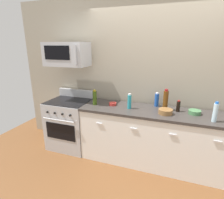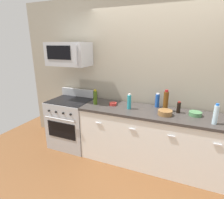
# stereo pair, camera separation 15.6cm
# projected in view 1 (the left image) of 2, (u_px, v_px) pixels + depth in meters

# --- Properties ---
(ground_plane) EXTENTS (6.58, 6.58, 0.00)m
(ground_plane) POSITION_uv_depth(u_px,v_px,m) (152.00, 161.00, 3.06)
(ground_plane) COLOR brown
(back_wall) EXTENTS (5.48, 0.10, 2.70)m
(back_wall) POSITION_uv_depth(u_px,v_px,m) (161.00, 79.00, 3.04)
(back_wall) COLOR #9E937F
(back_wall) RESTS_ON ground_plane
(counter_unit) EXTENTS (2.39, 0.66, 0.92)m
(counter_unit) POSITION_uv_depth(u_px,v_px,m) (154.00, 137.00, 2.93)
(counter_unit) COLOR white
(counter_unit) RESTS_ON ground_plane
(range_oven) EXTENTS (0.76, 0.69, 1.07)m
(range_oven) POSITION_uv_depth(u_px,v_px,m) (70.00, 123.00, 3.43)
(range_oven) COLOR #B7BABF
(range_oven) RESTS_ON ground_plane
(microwave) EXTENTS (0.74, 0.44, 0.40)m
(microwave) POSITION_uv_depth(u_px,v_px,m) (67.00, 54.00, 3.10)
(microwave) COLOR #B7BABF
(bottle_dish_soap) EXTENTS (0.06, 0.06, 0.25)m
(bottle_dish_soap) POSITION_uv_depth(u_px,v_px,m) (129.00, 102.00, 2.87)
(bottle_dish_soap) COLOR teal
(bottle_dish_soap) RESTS_ON countertop_slab
(bottle_soda_blue) EXTENTS (0.07, 0.07, 0.24)m
(bottle_soda_blue) POSITION_uv_depth(u_px,v_px,m) (157.00, 100.00, 2.98)
(bottle_soda_blue) COLOR #1E4CA5
(bottle_soda_blue) RESTS_ON countertop_slab
(bottle_olive_oil) EXTENTS (0.07, 0.07, 0.26)m
(bottle_olive_oil) POSITION_uv_depth(u_px,v_px,m) (95.00, 98.00, 3.06)
(bottle_olive_oil) COLOR #385114
(bottle_olive_oil) RESTS_ON countertop_slab
(bottle_water_clear) EXTENTS (0.06, 0.06, 0.28)m
(bottle_water_clear) POSITION_uv_depth(u_px,v_px,m) (215.00, 112.00, 2.37)
(bottle_water_clear) COLOR silver
(bottle_water_clear) RESTS_ON countertop_slab
(bottle_wine_amber) EXTENTS (0.08, 0.08, 0.34)m
(bottle_wine_amber) POSITION_uv_depth(u_px,v_px,m) (165.00, 100.00, 2.79)
(bottle_wine_amber) COLOR #59330F
(bottle_wine_amber) RESTS_ON countertop_slab
(bottle_soy_sauce_dark) EXTENTS (0.06, 0.06, 0.18)m
(bottle_soy_sauce_dark) POSITION_uv_depth(u_px,v_px,m) (178.00, 106.00, 2.75)
(bottle_soy_sauce_dark) COLOR black
(bottle_soy_sauce_dark) RESTS_ON countertop_slab
(bowl_red_small) EXTENTS (0.13, 0.13, 0.04)m
(bowl_red_small) POSITION_uv_depth(u_px,v_px,m) (113.00, 104.00, 3.06)
(bowl_red_small) COLOR #B72D28
(bowl_red_small) RESTS_ON countertop_slab
(bowl_green_glaze) EXTENTS (0.18, 0.18, 0.06)m
(bowl_green_glaze) POSITION_uv_depth(u_px,v_px,m) (195.00, 112.00, 2.66)
(bowl_green_glaze) COLOR #477A4C
(bowl_green_glaze) RESTS_ON countertop_slab
(bowl_wooden_salad) EXTENTS (0.21, 0.21, 0.07)m
(bowl_wooden_salad) POSITION_uv_depth(u_px,v_px,m) (165.00, 111.00, 2.67)
(bowl_wooden_salad) COLOR brown
(bowl_wooden_salad) RESTS_ON countertop_slab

